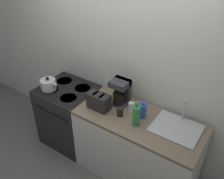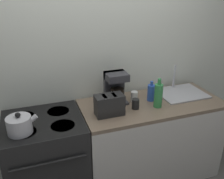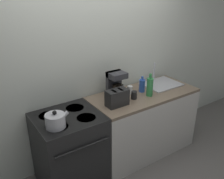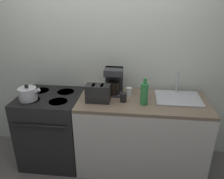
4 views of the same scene
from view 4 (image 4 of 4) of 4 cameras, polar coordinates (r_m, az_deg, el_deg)
ground_plane at (r=2.75m, az=-4.66°, el=-22.32°), size 12.00×12.00×0.00m
wall_back at (r=2.72m, az=-2.68°, el=9.03°), size 8.00×0.05×2.60m
stove at (r=2.85m, az=-15.22°, el=-9.53°), size 0.71×0.69×0.89m
counter_block at (r=2.68m, az=7.54°, el=-11.39°), size 1.45×0.65×0.89m
kettle at (r=2.59m, az=-21.12°, el=-1.06°), size 0.25×0.20×0.19m
toaster at (r=2.37m, az=-3.70°, el=-0.99°), size 0.26×0.14×0.20m
coffee_maker at (r=2.55m, az=0.46°, el=2.32°), size 0.21×0.20×0.32m
sink_tray at (r=2.59m, az=16.88°, el=-1.96°), size 0.50×0.41×0.28m
bottle_blue at (r=2.48m, az=8.39°, el=-0.41°), size 0.08×0.08×0.21m
bottle_green at (r=2.32m, az=8.44°, el=-1.07°), size 0.08×0.08×0.29m
cup_black at (r=2.39m, az=2.98°, el=-2.10°), size 0.07×0.07×0.10m
cup_white at (r=2.53m, az=4.45°, el=-0.64°), size 0.07×0.07×0.10m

